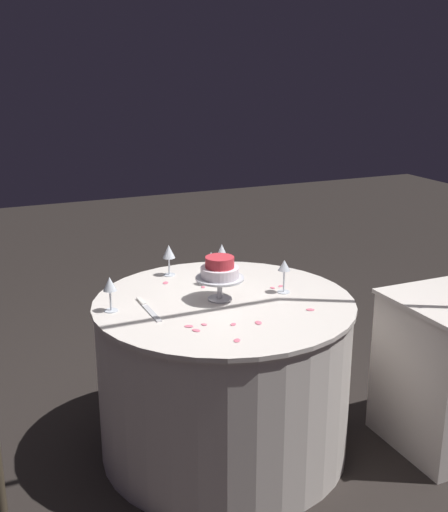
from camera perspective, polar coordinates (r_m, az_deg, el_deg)
name	(u,v)px	position (r m, az deg, el deg)	size (l,w,h in m)	color
ground_plane	(224,446)	(3.26, 0.00, -16.54)	(12.00, 12.00, 0.00)	black
decorative_arch	(286,123)	(2.25, 5.57, 11.65)	(2.16, 0.06, 2.47)	#473D2D
main_table	(224,376)	(3.07, 0.00, -10.61)	(1.19, 1.19, 0.76)	silver
tiered_cake	(220,272)	(2.88, -0.38, -1.39)	(0.22, 0.22, 0.20)	silver
wine_glass_0	(222,252)	(3.30, -0.20, 0.40)	(0.06, 0.06, 0.14)	silver
wine_glass_1	(169,253)	(3.23, -4.93, 0.28)	(0.06, 0.06, 0.16)	silver
wine_glass_2	(284,268)	(2.99, 5.38, -1.07)	(0.06, 0.06, 0.16)	silver
wine_glass_3	(110,286)	(2.80, -10.12, -2.63)	(0.06, 0.06, 0.16)	silver
wine_glass_4	(211,260)	(3.09, -1.16, -0.40)	(0.06, 0.06, 0.17)	silver
cake_knife	(147,308)	(2.84, -6.85, -4.60)	(0.03, 0.30, 0.01)	silver
rose_petal_0	(273,288)	(3.08, 4.34, -2.84)	(0.03, 0.02, 0.00)	#EA6B84
rose_petal_1	(233,324)	(2.66, 0.83, -6.09)	(0.03, 0.02, 0.00)	#EA6B84
rose_petal_2	(237,340)	(2.51, 1.17, -7.51)	(0.04, 0.03, 0.00)	#EA6B84
rose_petal_3	(310,310)	(2.83, 7.69, -4.74)	(0.04, 0.03, 0.00)	#EA6B84
rose_petal_4	(281,286)	(3.11, 5.06, -2.67)	(0.03, 0.02, 0.00)	#EA6B84
rose_petal_5	(258,323)	(2.68, 3.08, -5.94)	(0.04, 0.03, 0.00)	#EA6B84
rose_petal_6	(203,287)	(3.08, -1.87, -2.77)	(0.03, 0.02, 0.00)	#EA6B84
rose_petal_7	(204,324)	(2.65, -1.79, -6.11)	(0.03, 0.02, 0.00)	#EA6B84
rose_petal_8	(196,330)	(2.60, -2.49, -6.62)	(0.04, 0.03, 0.00)	#EA6B84
rose_petal_9	(166,283)	(3.15, -5.22, -2.38)	(0.04, 0.03, 0.00)	#EA6B84
rose_petal_10	(189,326)	(2.64, -3.15, -6.25)	(0.04, 0.03, 0.00)	#EA6B84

